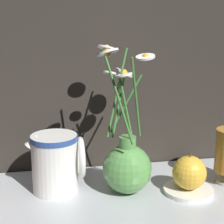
% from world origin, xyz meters
% --- Properties ---
extents(ground_plane, '(6.00, 6.00, 0.00)m').
position_xyz_m(ground_plane, '(0.00, 0.00, 0.00)').
color(ground_plane, black).
extents(shelf, '(0.79, 0.34, 0.01)m').
position_xyz_m(shelf, '(0.00, 0.00, 0.01)').
color(shelf, '#B2B7BC').
rests_on(shelf, ground_plane).
extents(vase_with_flowers, '(0.14, 0.17, 0.33)m').
position_xyz_m(vase_with_flowers, '(0.05, 0.01, 0.08)').
color(vase_with_flowers, '#59994C').
rests_on(vase_with_flowers, shelf).
extents(ceramic_pitcher, '(0.13, 0.10, 0.14)m').
position_xyz_m(ceramic_pitcher, '(-0.10, 0.05, 0.08)').
color(ceramic_pitcher, white).
rests_on(ceramic_pitcher, shelf).
extents(saucer_plate, '(0.11, 0.11, 0.01)m').
position_xyz_m(saucer_plate, '(0.19, -0.02, 0.02)').
color(saucer_plate, white).
rests_on(saucer_plate, shelf).
extents(orange_fruit, '(0.08, 0.08, 0.08)m').
position_xyz_m(orange_fruit, '(0.19, -0.02, 0.06)').
color(orange_fruit, gold).
rests_on(orange_fruit, saucer_plate).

